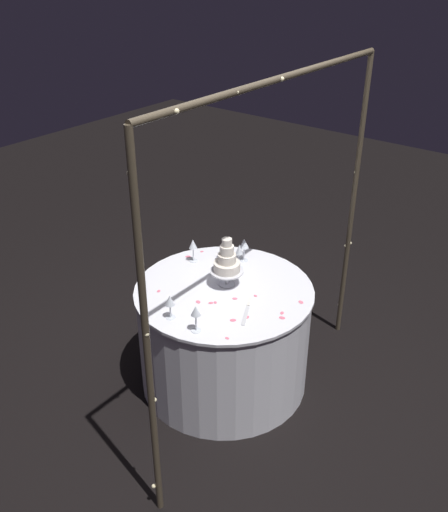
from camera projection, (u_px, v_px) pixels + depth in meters
name	position (u px, v px, depth m)	size (l,w,h in m)	color
ground_plane	(224.00, 379.00, 4.06)	(12.00, 12.00, 0.00)	black
decorative_arch	(275.00, 212.00, 3.17)	(2.16, 0.06, 2.19)	#473D2D
main_table	(224.00, 336.00, 3.87)	(1.19, 1.19, 0.77)	white
tiered_cake	(227.00, 263.00, 3.65)	(0.22, 0.22, 0.34)	silver
wine_glass_0	(196.00, 312.00, 3.22)	(0.06, 0.06, 0.17)	silver
wine_glass_1	(220.00, 257.00, 3.84)	(0.06, 0.06, 0.15)	silver
wine_glass_2	(170.00, 302.00, 3.34)	(0.06, 0.06, 0.16)	silver
wine_glass_3	(244.00, 244.00, 3.95)	(0.07, 0.07, 0.17)	silver
wine_glass_4	(193.00, 245.00, 3.95)	(0.06, 0.06, 0.17)	silver
wine_glass_5	(239.00, 251.00, 3.86)	(0.06, 0.06, 0.19)	silver
cake_knife	(247.00, 309.00, 3.47)	(0.27, 0.15, 0.01)	silver
rose_petal_0	(255.00, 296.00, 3.61)	(0.03, 0.02, 0.00)	#EA6B84
rose_petal_1	(215.00, 302.00, 3.54)	(0.03, 0.02, 0.00)	#EA6B84
rose_petal_2	(188.00, 257.00, 4.06)	(0.04, 0.03, 0.00)	#EA6B84
rose_petal_3	(235.00, 299.00, 3.58)	(0.03, 0.02, 0.00)	#EA6B84
rose_petal_4	(282.00, 313.00, 3.44)	(0.03, 0.02, 0.00)	#EA6B84
rose_petal_5	(202.00, 252.00, 4.13)	(0.03, 0.02, 0.00)	#EA6B84
rose_petal_6	(247.00, 317.00, 3.40)	(0.04, 0.03, 0.00)	#EA6B84
rose_petal_7	(301.00, 302.00, 3.54)	(0.04, 0.03, 0.00)	#EA6B84
rose_petal_8	(282.00, 318.00, 3.40)	(0.04, 0.03, 0.00)	#EA6B84
rose_petal_9	(227.00, 338.00, 3.22)	(0.03, 0.02, 0.00)	#EA6B84
rose_petal_10	(198.00, 302.00, 3.55)	(0.04, 0.03, 0.00)	#EA6B84
rose_petal_11	(233.00, 320.00, 3.37)	(0.04, 0.03, 0.00)	#EA6B84
rose_petal_12	(159.00, 291.00, 3.66)	(0.03, 0.02, 0.00)	#EA6B84
rose_petal_13	(211.00, 303.00, 3.54)	(0.03, 0.02, 0.00)	#EA6B84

